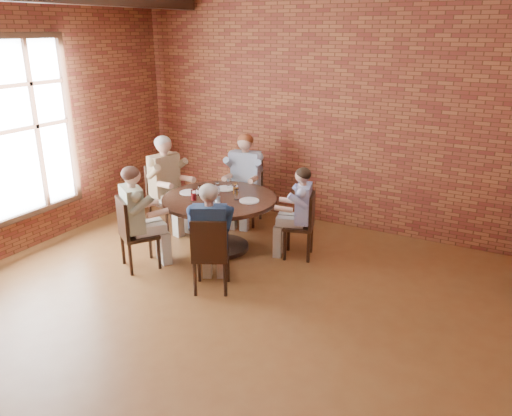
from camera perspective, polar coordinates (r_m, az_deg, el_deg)
The scene contains 26 objects.
floor at distance 5.17m, azimuth -6.64°, elevation -14.04°, with size 7.00×7.00×0.00m, color brown.
wall_back at distance 7.50m, azimuth 8.65°, elevation 10.65°, with size 7.00×7.00×0.00m, color brown.
window at distance 7.02m, azimuth -27.11°, elevation 7.67°, with size 0.10×2.16×2.36m.
dining_table at distance 6.74m, azimuth -4.15°, elevation -0.56°, with size 1.53×1.53×0.75m.
chair_a at distance 6.53m, azimuth 5.51°, elevation -1.73°, with size 0.46×0.46×0.88m.
diner_a at distance 6.49m, azimuth 4.94°, elevation -0.61°, with size 0.46×0.57×1.22m, color #4352B0, non-canonical shape.
chair_b at distance 7.77m, azimuth -1.09°, elevation 2.23°, with size 0.53×0.53×0.97m.
diner_b at distance 7.63m, azimuth -1.31°, elevation 3.26°, with size 0.56×0.69×1.39m, color #9DADC8, non-canonical shape.
chair_c at distance 7.62m, azimuth -10.46°, elevation 1.60°, with size 0.56×0.56×0.98m.
diner_c at distance 7.50m, azimuth -10.09°, elevation 2.74°, with size 0.57×0.71×1.41m, color brown, non-canonical shape.
chair_d at distance 6.38m, azimuth -13.96°, elevation -2.54°, with size 0.58×0.58×0.93m.
diner_d at distance 6.35m, azimuth -13.35°, elevation -1.12°, with size 0.52×0.64×1.32m, color tan, non-canonical shape.
chair_e at distance 5.66m, azimuth -5.26°, elevation -5.09°, with size 0.54×0.54×0.91m.
diner_e at distance 5.67m, azimuth -5.22°, elevation -3.41°, with size 0.50×0.62×1.29m, color navy, non-canonical shape.
plate_a at distance 6.50m, azimuth -0.78°, elevation 0.85°, with size 0.26×0.26×0.01m, color white.
plate_b at distance 7.01m, azimuth -3.50°, elevation 2.25°, with size 0.26×0.26×0.01m, color white.
plate_c at distance 6.89m, azimuth -7.65°, elevation 1.79°, with size 0.26×0.26×0.01m, color white.
plate_d at distance 6.30m, azimuth -4.84°, elevation 0.15°, with size 0.26×0.26×0.01m, color white.
glass_a at distance 6.55m, azimuth -2.22°, elevation 1.57°, with size 0.07×0.07×0.14m, color white.
glass_b at distance 6.78m, azimuth -2.35°, elevation 2.21°, with size 0.07×0.07×0.14m, color white.
glass_c at distance 7.00m, azimuth -3.09°, elevation 2.79°, with size 0.07×0.07×0.14m, color white.
glass_d at distance 6.83m, azimuth -4.43°, elevation 2.31°, with size 0.07×0.07×0.14m, color white.
glass_e at distance 6.73m, azimuth -6.32°, elevation 1.97°, with size 0.07×0.07×0.14m, color white.
glass_f at distance 6.57m, azimuth -7.16°, elevation 1.49°, with size 0.07×0.07×0.14m, color white.
glass_g at distance 6.43m, azimuth -4.41°, elevation 1.16°, with size 0.07×0.07×0.14m, color white.
smartphone at distance 6.24m, azimuth -3.19°, elevation -0.04°, with size 0.07×0.15×0.01m, color black.
Camera 1 is at (2.56, -3.45, 2.88)m, focal length 35.00 mm.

